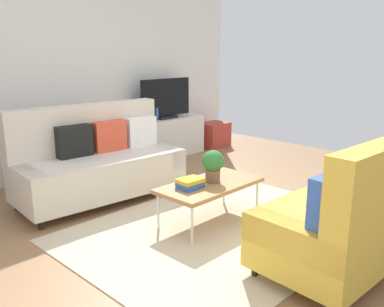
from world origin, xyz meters
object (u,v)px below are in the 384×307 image
(storage_trunk, at_px, (214,135))
(bottle_1, at_px, (151,114))
(potted_plant, at_px, (213,164))
(vase_0, at_px, (135,116))
(couch_beige, at_px, (98,162))
(table_book_0, at_px, (190,187))
(coffee_table, at_px, (210,186))
(tv_console, at_px, (166,137))
(couch_green, at_px, (362,210))
(tv, at_px, (166,99))
(bottle_0, at_px, (146,115))
(bottle_2, at_px, (157,114))

(storage_trunk, bearing_deg, bottle_1, 177.60)
(potted_plant, bearing_deg, vase_0, 69.37)
(couch_beige, bearing_deg, table_book_0, 100.61)
(coffee_table, distance_m, tv_console, 2.80)
(coffee_table, relative_size, bottle_1, 5.12)
(potted_plant, relative_size, vase_0, 1.69)
(couch_green, bearing_deg, couch_beige, 106.46)
(tv, bearing_deg, tv_console, 90.00)
(vase_0, bearing_deg, couch_beige, -143.97)
(vase_0, bearing_deg, coffee_table, -111.69)
(coffee_table, xyz_separation_m, tv_console, (1.53, 2.34, -0.07))
(couch_green, relative_size, vase_0, 9.99)
(tv, relative_size, potted_plant, 3.03)
(table_book_0, bearing_deg, tv_console, 52.34)
(coffee_table, distance_m, bottle_0, 2.57)
(bottle_1, bearing_deg, table_book_0, -122.57)
(tv, height_order, table_book_0, tv)
(couch_beige, bearing_deg, coffee_table, 109.97)
(couch_beige, relative_size, tv_console, 1.40)
(storage_trunk, height_order, bottle_0, bottle_0)
(bottle_0, bearing_deg, bottle_1, 0.00)
(bottle_0, bearing_deg, vase_0, 148.96)
(table_book_0, relative_size, bottle_1, 1.12)
(bottle_2, bearing_deg, couch_beige, -152.58)
(tv, xyz_separation_m, bottle_2, (-0.22, -0.02, -0.21))
(vase_0, bearing_deg, tv, -6.88)
(couch_beige, distance_m, table_book_0, 1.39)
(potted_plant, relative_size, bottle_2, 1.65)
(couch_green, height_order, vase_0, couch_green)
(potted_plant, distance_m, table_book_0, 0.35)
(tv_console, xyz_separation_m, table_book_0, (-1.78, -2.30, 0.11))
(bottle_1, height_order, bottle_2, bottle_1)
(storage_trunk, xyz_separation_m, bottle_0, (-1.53, 0.06, 0.52))
(tv, bearing_deg, table_book_0, -127.90)
(table_book_0, bearing_deg, bottle_0, 59.25)
(couch_beige, bearing_deg, bottle_1, -145.96)
(coffee_table, xyz_separation_m, bottle_2, (1.31, 2.30, 0.35))
(tv, xyz_separation_m, bottle_1, (-0.33, -0.02, -0.20))
(bottle_1, bearing_deg, couch_beige, -150.93)
(tv_console, height_order, vase_0, vase_0)
(potted_plant, distance_m, bottle_0, 2.52)
(vase_0, distance_m, bottle_2, 0.37)
(couch_beige, height_order, coffee_table, couch_beige)
(couch_beige, xyz_separation_m, bottle_1, (1.58, 0.88, 0.30))
(bottle_0, xyz_separation_m, bottle_2, (0.21, 0.00, 0.00))
(bottle_2, bearing_deg, table_book_0, -124.56)
(couch_beige, height_order, bottle_1, couch_beige)
(couch_beige, xyz_separation_m, storage_trunk, (3.01, 0.82, -0.23))
(vase_0, relative_size, bottle_1, 0.91)
(potted_plant, xyz_separation_m, bottle_0, (1.04, 2.29, 0.13))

